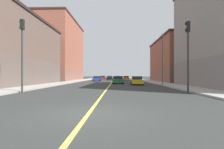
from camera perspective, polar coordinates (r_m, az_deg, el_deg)
name	(u,v)px	position (r m, az deg, el deg)	size (l,w,h in m)	color
ground_plane	(89,114)	(7.42, -7.46, -12.29)	(400.00, 400.00, 0.00)	#2E312F
sidewalk_left	(143,80)	(56.77, 9.87, -1.70)	(3.25, 168.00, 0.15)	#9E9B93
sidewalk_right	(84,80)	(57.14, -8.83, -1.69)	(3.25, 168.00, 0.15)	#9E9B93
lane_center_stripe	(114,80)	(56.20, 0.48, -1.78)	(0.16, 154.00, 0.01)	#E5D14C
building_left_mid	(182,60)	(45.95, 21.49, 4.22)	(11.94, 19.93, 10.16)	brown
building_right_midblock	(57,51)	(55.39, -17.29, 7.19)	(11.94, 22.54, 17.34)	brown
traffic_light_left_near	(188,47)	(16.78, 23.04, 8.10)	(0.40, 0.32, 6.16)	#2D2D2D
traffic_light_right_near	(22,46)	(17.78, -26.81, 8.23)	(0.40, 0.32, 6.47)	#2D2D2D
street_lamp_left_near	(162,54)	(29.19, 15.78, 6.42)	(0.36, 0.36, 7.98)	#4C4C51
car_blue	(97,79)	(46.97, -4.82, -1.33)	(1.96, 4.17, 1.31)	#23389E
car_maroon	(103,78)	(67.01, -2.98, -0.98)	(1.93, 4.53, 1.35)	maroon
car_orange	(126,78)	(56.39, 4.54, -1.14)	(2.04, 4.58, 1.30)	orange
car_silver	(118,77)	(74.32, 1.87, -0.92)	(2.04, 4.07, 1.26)	silver
car_green	(118,80)	(32.76, 1.86, -1.76)	(2.09, 4.34, 1.38)	#1E6B38
car_black	(110,78)	(55.88, -0.77, -1.13)	(1.85, 4.27, 1.35)	black
car_yellow	(137,81)	(28.97, 7.92, -1.98)	(1.91, 4.10, 1.38)	gold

